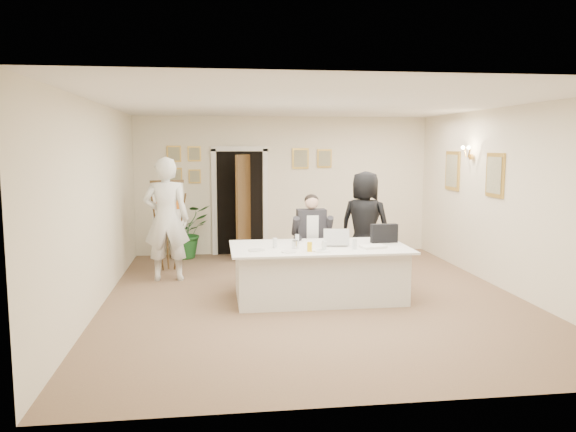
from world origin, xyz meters
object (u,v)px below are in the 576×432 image
(oj_glass, at_px, (310,247))
(paper_stack, at_px, (373,247))
(seated_man, at_px, (312,239))
(conference_table, at_px, (319,272))
(steel_jug, at_px, (295,245))
(laptop_bag, at_px, (384,233))
(standing_man, at_px, (166,219))
(standing_woman, at_px, (365,224))
(laptop, at_px, (334,236))
(potted_palm, at_px, (185,231))
(flip_chart, at_px, (168,230))

(oj_glass, bearing_deg, paper_stack, 9.67)
(seated_man, bearing_deg, conference_table, -94.59)
(steel_jug, bearing_deg, laptop_bag, 12.57)
(oj_glass, distance_m, steel_jug, 0.30)
(standing_man, height_order, laptop_bag, standing_man)
(laptop_bag, xyz_separation_m, paper_stack, (-0.28, -0.39, -0.12))
(conference_table, bearing_deg, standing_woman, 51.38)
(seated_man, relative_size, standing_man, 0.72)
(seated_man, relative_size, standing_woman, 0.82)
(standing_man, bearing_deg, steel_jug, 141.28)
(seated_man, relative_size, laptop, 3.86)
(steel_jug, bearing_deg, potted_palm, 116.39)
(seated_man, xyz_separation_m, standing_man, (-2.32, 0.55, 0.28))
(steel_jug, bearing_deg, conference_table, 21.37)
(laptop, height_order, oj_glass, laptop)
(seated_man, height_order, laptop, seated_man)
(flip_chart, distance_m, laptop, 3.29)
(standing_woman, bearing_deg, flip_chart, 19.96)
(standing_man, height_order, oj_glass, standing_man)
(standing_man, distance_m, standing_woman, 3.30)
(conference_table, xyz_separation_m, standing_man, (-2.27, 1.44, 0.62))
(conference_table, distance_m, oj_glass, 0.63)
(flip_chart, bearing_deg, seated_man, -27.71)
(standing_woman, distance_m, paper_stack, 1.55)
(flip_chart, bearing_deg, laptop_bag, -30.66)
(standing_man, xyz_separation_m, laptop_bag, (3.29, -1.28, -0.10))
(standing_woman, bearing_deg, oj_glass, 87.89)
(standing_woman, height_order, paper_stack, standing_woman)
(flip_chart, bearing_deg, steel_jug, -49.61)
(paper_stack, height_order, oj_glass, oj_glass)
(flip_chart, height_order, standing_man, standing_man)
(seated_man, xyz_separation_m, paper_stack, (0.68, -1.13, 0.06))
(seated_man, distance_m, standing_man, 2.40)
(potted_palm, height_order, oj_glass, potted_palm)
(standing_man, xyz_separation_m, oj_glass, (2.07, -1.83, -0.18))
(standing_woman, height_order, oj_glass, standing_woman)
(paper_stack, bearing_deg, standing_man, 150.92)
(laptop, bearing_deg, standing_man, 159.85)
(laptop_bag, relative_size, paper_stack, 1.19)
(laptop, xyz_separation_m, laptop_bag, (0.78, 0.11, -0.00))
(laptop, relative_size, steel_jug, 3.45)
(potted_palm, bearing_deg, oj_glass, -63.11)
(flip_chart, distance_m, paper_stack, 3.85)
(potted_palm, bearing_deg, steel_jug, -63.61)
(standing_man, distance_m, laptop_bag, 3.53)
(standing_woman, xyz_separation_m, potted_palm, (-3.11, 2.02, -0.37))
(flip_chart, height_order, paper_stack, flip_chart)
(flip_chart, distance_m, steel_jug, 2.99)
(standing_man, xyz_separation_m, standing_woman, (3.30, -0.15, -0.12))
(conference_table, distance_m, flip_chart, 3.16)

